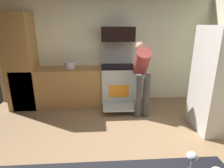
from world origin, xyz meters
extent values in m
cube|color=#8C6D4D|center=(0.00, 0.00, -0.01)|extent=(5.20, 4.80, 0.02)
cube|color=beige|center=(0.00, 2.34, 1.30)|extent=(5.20, 0.12, 2.60)
cube|color=#A47640|center=(-0.90, 1.98, 0.45)|extent=(2.40, 0.60, 0.90)
cube|color=#A47640|center=(-1.90, 1.98, 1.05)|extent=(0.60, 0.60, 2.10)
cube|color=#B4BDB7|center=(0.26, 1.96, 0.46)|extent=(0.76, 0.64, 0.92)
cube|color=black|center=(0.26, 1.96, 0.94)|extent=(0.76, 0.64, 0.03)
cube|color=#B4BDB7|center=(0.26, 2.25, 1.22)|extent=(0.76, 0.06, 0.55)
cube|color=orange|center=(0.26, 1.63, 0.45)|extent=(0.44, 0.01, 0.28)
cube|color=#B4BDB7|center=(0.26, 1.45, 0.14)|extent=(0.72, 0.39, 0.03)
cube|color=black|center=(0.26, 2.06, 1.65)|extent=(0.74, 0.38, 0.32)
cylinder|color=#404040|center=(0.62, 1.28, 0.46)|extent=(0.14, 0.14, 0.91)
cylinder|color=#404040|center=(0.79, 1.28, 0.46)|extent=(0.14, 0.14, 0.91)
cylinder|color=#9B3B37|center=(0.70, 1.47, 1.13)|extent=(0.30, 0.59, 0.63)
sphere|color=tan|center=(0.70, 1.70, 1.41)|extent=(0.20, 0.20, 0.20)
cylinder|color=silver|center=(0.46, -1.24, 0.95)|extent=(0.01, 0.01, 0.09)
ellipsoid|color=silver|center=(0.46, -1.24, 1.03)|extent=(0.08, 0.08, 0.06)
cylinder|color=#BBB6C7|center=(-0.84, 1.98, 0.98)|extent=(0.24, 0.24, 0.15)
camera|label=1|loc=(-0.14, -2.25, 1.87)|focal=30.06mm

